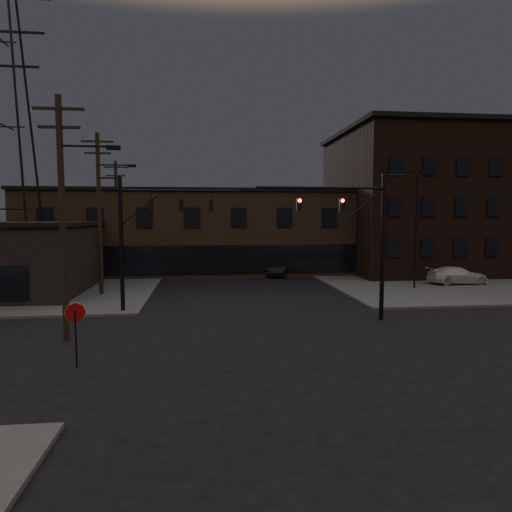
{
  "coord_description": "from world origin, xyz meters",
  "views": [
    {
      "loc": [
        -3.24,
        -19.34,
        5.65
      ],
      "look_at": [
        -0.34,
        5.63,
        3.5
      ],
      "focal_mm": 32.0,
      "sensor_mm": 36.0,
      "label": 1
    }
  ],
  "objects_px": {
    "traffic_signal_near": "(363,230)",
    "stop_sign": "(75,320)",
    "traffic_signal_far": "(143,228)",
    "parked_car_lot_b": "(457,275)",
    "parked_car_lot_a": "(421,265)",
    "car_crossing": "(279,267)"
  },
  "relations": [
    {
      "from": "traffic_signal_far",
      "to": "parked_car_lot_b",
      "type": "xyz_separation_m",
      "value": [
        24.28,
        7.77,
        -4.16
      ]
    },
    {
      "from": "traffic_signal_near",
      "to": "parked_car_lot_a",
      "type": "height_order",
      "value": "traffic_signal_near"
    },
    {
      "from": "traffic_signal_far",
      "to": "stop_sign",
      "type": "xyz_separation_m",
      "value": [
        -1.28,
        -9.99,
        -3.17
      ]
    },
    {
      "from": "traffic_signal_far",
      "to": "stop_sign",
      "type": "bearing_deg",
      "value": -97.32
    },
    {
      "from": "traffic_signal_far",
      "to": "stop_sign",
      "type": "height_order",
      "value": "traffic_signal_far"
    },
    {
      "from": "parked_car_lot_a",
      "to": "parked_car_lot_b",
      "type": "distance_m",
      "value": 7.01
    },
    {
      "from": "traffic_signal_near",
      "to": "car_crossing",
      "type": "relative_size",
      "value": 1.56
    },
    {
      "from": "traffic_signal_far",
      "to": "parked_car_lot_a",
      "type": "bearing_deg",
      "value": 31.01
    },
    {
      "from": "stop_sign",
      "to": "parked_car_lot_a",
      "type": "bearing_deg",
      "value": 43.76
    },
    {
      "from": "traffic_signal_near",
      "to": "parked_car_lot_b",
      "type": "xyz_separation_m",
      "value": [
        12.21,
        11.27,
        -4.08
      ]
    },
    {
      "from": "car_crossing",
      "to": "stop_sign",
      "type": "bearing_deg",
      "value": -98.02
    },
    {
      "from": "car_crossing",
      "to": "parked_car_lot_a",
      "type": "bearing_deg",
      "value": 12.34
    },
    {
      "from": "parked_car_lot_a",
      "to": "parked_car_lot_b",
      "type": "relative_size",
      "value": 1.04
    },
    {
      "from": "traffic_signal_near",
      "to": "parked_car_lot_b",
      "type": "height_order",
      "value": "traffic_signal_near"
    },
    {
      "from": "stop_sign",
      "to": "parked_car_lot_a",
      "type": "height_order",
      "value": "stop_sign"
    },
    {
      "from": "traffic_signal_far",
      "to": "traffic_signal_near",
      "type": "bearing_deg",
      "value": -16.17
    },
    {
      "from": "car_crossing",
      "to": "traffic_signal_near",
      "type": "bearing_deg",
      "value": -69.18
    },
    {
      "from": "traffic_signal_near",
      "to": "stop_sign",
      "type": "xyz_separation_m",
      "value": [
        -13.36,
        -6.49,
        -3.09
      ]
    },
    {
      "from": "parked_car_lot_a",
      "to": "traffic_signal_near",
      "type": "bearing_deg",
      "value": 144.51
    },
    {
      "from": "stop_sign",
      "to": "traffic_signal_far",
      "type": "bearing_deg",
      "value": 82.68
    },
    {
      "from": "parked_car_lot_a",
      "to": "traffic_signal_far",
      "type": "bearing_deg",
      "value": 119.9
    },
    {
      "from": "stop_sign",
      "to": "parked_car_lot_b",
      "type": "distance_m",
      "value": 31.14
    }
  ]
}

